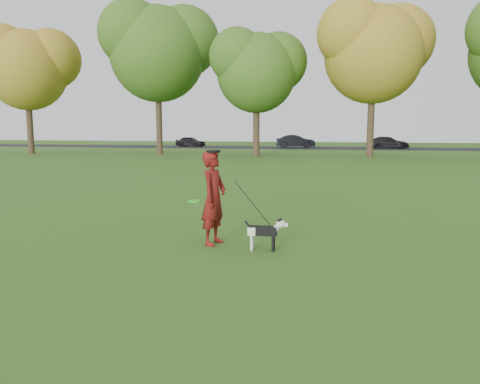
% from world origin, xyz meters
% --- Properties ---
extents(ground, '(120.00, 120.00, 0.00)m').
position_xyz_m(ground, '(0.00, 0.00, 0.00)').
color(ground, '#285116').
rests_on(ground, ground).
extents(road, '(120.00, 7.00, 0.02)m').
position_xyz_m(road, '(0.00, 40.00, 0.01)').
color(road, black).
rests_on(road, ground).
extents(man, '(0.51, 0.68, 1.68)m').
position_xyz_m(man, '(-0.33, 0.00, 0.84)').
color(man, '#570C0D').
rests_on(man, ground).
extents(dog, '(0.77, 0.15, 0.58)m').
position_xyz_m(dog, '(0.66, -0.25, 0.35)').
color(dog, black).
rests_on(dog, ground).
extents(car_left, '(3.37, 1.80, 1.09)m').
position_xyz_m(car_left, '(-13.64, 40.00, 0.57)').
color(car_left, black).
rests_on(car_left, road).
extents(car_mid, '(4.12, 2.07, 1.30)m').
position_xyz_m(car_mid, '(-2.48, 40.00, 0.67)').
color(car_mid, black).
rests_on(car_mid, road).
extents(car_right, '(4.00, 1.67, 1.16)m').
position_xyz_m(car_right, '(6.58, 40.00, 0.60)').
color(car_right, black).
rests_on(car_right, road).
extents(man_held_items, '(1.52, 0.38, 1.30)m').
position_xyz_m(man_held_items, '(0.39, -0.15, 0.80)').
color(man_held_items, '#2FDE1C').
rests_on(man_held_items, ground).
extents(tree_row, '(51.74, 8.86, 12.01)m').
position_xyz_m(tree_row, '(-1.43, 26.07, 7.41)').
color(tree_row, '#38281C').
rests_on(tree_row, ground).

